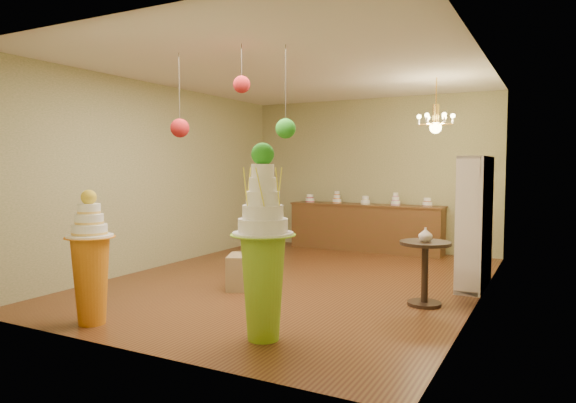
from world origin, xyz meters
The scene contains 17 objects.
floor centered at (0.00, 0.00, 0.00)m, with size 6.50×6.50×0.00m, color #593118.
ceiling centered at (0.00, 0.00, 3.00)m, with size 6.50×6.50×0.00m, color silver.
wall_back centered at (0.00, 3.25, 1.50)m, with size 5.00×0.04×3.00m, color tan.
wall_front centered at (0.00, -3.25, 1.50)m, with size 5.00×0.04×3.00m, color tan.
wall_left centered at (-2.50, 0.00, 1.50)m, with size 0.04×6.50×3.00m, color tan.
wall_right centered at (2.50, 0.00, 1.50)m, with size 0.04×6.50×3.00m, color tan.
pedestal_green centered at (0.86, -2.43, 0.77)m, with size 0.71×0.71×1.89m.
pedestal_orange centered at (-1.00, -2.85, 0.59)m, with size 0.58×0.58×1.42m.
burlap_riser centered at (-0.37, -0.77, 0.23)m, with size 0.51×0.51×0.47m, color olive.
sideboard centered at (0.00, 2.97, 0.48)m, with size 3.04×0.54×1.16m.
shelving_unit centered at (2.34, 0.80, 0.90)m, with size 0.33×1.20×1.80m.
round_table centered at (1.95, -0.48, 0.50)m, with size 0.75×0.75×0.77m.
vase centered at (1.95, -0.48, 0.86)m, with size 0.16×0.16×0.17m, color white.
pom_red_left centered at (-0.67, -1.77, 2.12)m, with size 0.22×0.22×0.99m.
pom_green_mid centered at (0.63, -1.54, 2.09)m, with size 0.22×0.22×1.03m.
pom_red_right centered at (0.23, -1.80, 2.56)m, with size 0.19×0.19×0.53m.
chandelier centered at (1.66, 1.37, 2.30)m, with size 0.67×0.67×0.85m.
Camera 1 is at (3.33, -6.60, 1.67)m, focal length 32.00 mm.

